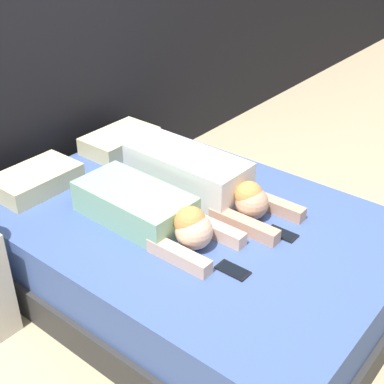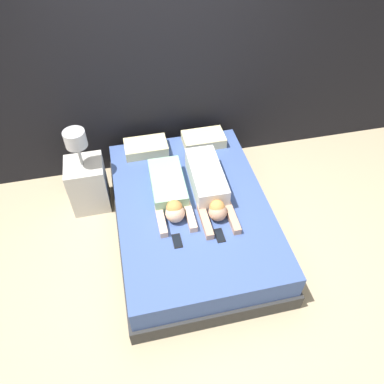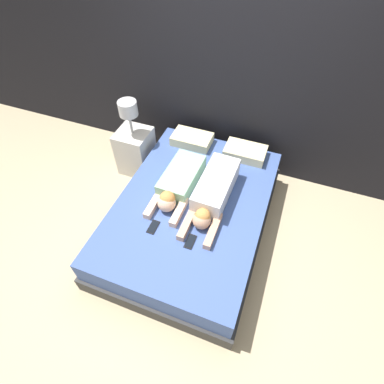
# 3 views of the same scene
# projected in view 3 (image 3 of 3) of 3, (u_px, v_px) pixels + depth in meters

# --- Properties ---
(ground_plane) EXTENTS (12.00, 12.00, 0.00)m
(ground_plane) POSITION_uv_depth(u_px,v_px,m) (192.00, 227.00, 3.42)
(ground_plane) COLOR tan
(wall_back) EXTENTS (12.00, 0.06, 2.60)m
(wall_back) POSITION_uv_depth(u_px,v_px,m) (233.00, 68.00, 3.20)
(wall_back) COLOR black
(wall_back) RESTS_ON ground_plane
(bed) EXTENTS (1.54, 2.17, 0.46)m
(bed) POSITION_uv_depth(u_px,v_px,m) (192.00, 215.00, 3.25)
(bed) COLOR #2D2D2D
(bed) RESTS_ON ground_plane
(pillow_head_left) EXTENTS (0.47, 0.30, 0.11)m
(pillow_head_left) POSITION_uv_depth(u_px,v_px,m) (192.00, 139.00, 3.65)
(pillow_head_left) COLOR beige
(pillow_head_left) RESTS_ON bed
(pillow_head_right) EXTENTS (0.47, 0.30, 0.11)m
(pillow_head_right) POSITION_uv_depth(u_px,v_px,m) (245.00, 152.00, 3.49)
(pillow_head_right) COLOR beige
(pillow_head_right) RESTS_ON bed
(person_left) EXTENTS (0.34, 0.91, 0.21)m
(person_left) POSITION_uv_depth(u_px,v_px,m) (178.00, 183.00, 3.12)
(person_left) COLOR #8CBF99
(person_left) RESTS_ON bed
(person_right) EXTENTS (0.33, 1.03, 0.24)m
(person_right) POSITION_uv_depth(u_px,v_px,m) (213.00, 192.00, 3.01)
(person_right) COLOR silver
(person_right) RESTS_ON bed
(cell_phone_left) EXTENTS (0.08, 0.16, 0.01)m
(cell_phone_left) POSITION_uv_depth(u_px,v_px,m) (153.00, 227.00, 2.86)
(cell_phone_left) COLOR black
(cell_phone_left) RESTS_ON bed
(cell_phone_right) EXTENTS (0.08, 0.16, 0.01)m
(cell_phone_right) POSITION_uv_depth(u_px,v_px,m) (190.00, 242.00, 2.76)
(cell_phone_right) COLOR black
(cell_phone_right) RESTS_ON bed
(nightstand) EXTENTS (0.40, 0.40, 1.01)m
(nightstand) POSITION_uv_depth(u_px,v_px,m) (135.00, 148.00, 3.80)
(nightstand) COLOR beige
(nightstand) RESTS_ON ground_plane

